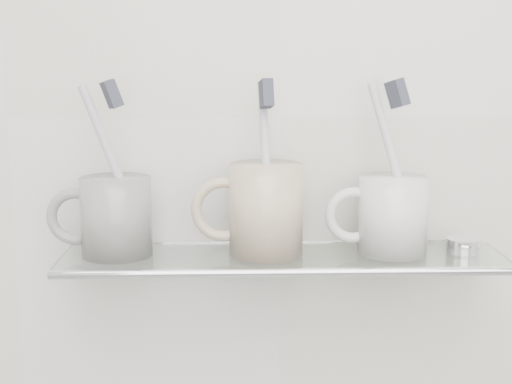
{
  "coord_description": "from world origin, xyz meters",
  "views": [
    {
      "loc": [
        -0.05,
        0.26,
        1.32
      ],
      "look_at": [
        -0.03,
        1.04,
        1.17
      ],
      "focal_mm": 50.0,
      "sensor_mm": 36.0,
      "label": 1
    }
  ],
  "objects_px": {
    "mug_left": "(116,216)",
    "mug_center": "(266,209)",
    "mug_right": "(393,215)",
    "shelf_glass": "(283,258)"
  },
  "relations": [
    {
      "from": "mug_right",
      "to": "mug_center",
      "type": "bearing_deg",
      "value": -175.84
    },
    {
      "from": "mug_center",
      "to": "shelf_glass",
      "type": "bearing_deg",
      "value": -30.61
    },
    {
      "from": "mug_center",
      "to": "mug_right",
      "type": "height_order",
      "value": "mug_center"
    },
    {
      "from": "mug_left",
      "to": "mug_center",
      "type": "distance_m",
      "value": 0.17
    },
    {
      "from": "mug_left",
      "to": "mug_center",
      "type": "xyz_separation_m",
      "value": [
        0.17,
        0.0,
        0.01
      ]
    },
    {
      "from": "mug_center",
      "to": "mug_right",
      "type": "xyz_separation_m",
      "value": [
        0.14,
        0.0,
        -0.01
      ]
    },
    {
      "from": "mug_left",
      "to": "mug_right",
      "type": "xyz_separation_m",
      "value": [
        0.31,
        0.0,
        -0.0
      ]
    },
    {
      "from": "shelf_glass",
      "to": "mug_left",
      "type": "relative_size",
      "value": 5.63
    },
    {
      "from": "mug_left",
      "to": "mug_center",
      "type": "height_order",
      "value": "mug_center"
    },
    {
      "from": "mug_left",
      "to": "mug_right",
      "type": "bearing_deg",
      "value": 12.43
    }
  ]
}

